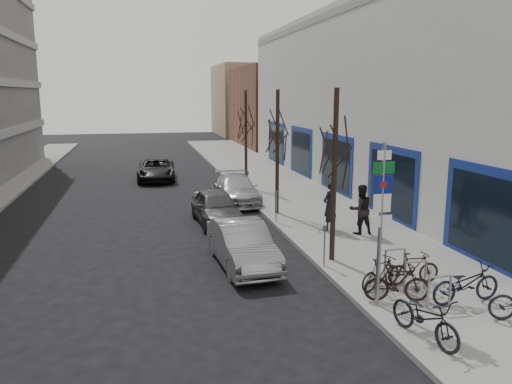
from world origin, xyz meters
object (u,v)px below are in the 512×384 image
tree_mid (278,123)px  lane_car (156,170)px  highway_sign_pole (381,215)px  bike_near_left (425,313)px  parked_car_back (237,189)px  tree_near (335,135)px  bike_mid_curb (466,280)px  bike_near_right (397,282)px  meter_front (325,242)px  meter_back (248,181)px  bike_rack (415,272)px  pedestrian_near (330,206)px  parked_car_front (242,245)px  tree_far (246,116)px  parked_car_mid (216,207)px  bike_far_inner (414,268)px  bike_mid_inner (381,273)px  pedestrian_far (360,209)px  meter_mid (276,203)px

tree_mid → lane_car: size_ratio=1.14×
highway_sign_pole → tree_mid: tree_mid is taller
bike_near_left → parked_car_back: bearing=81.6°
tree_near → bike_mid_curb: tree_near is taller
highway_sign_pole → bike_near_right: 1.89m
meter_front → meter_back: 11.00m
highway_sign_pole → bike_rack: (1.40, 0.61, -1.80)m
tree_mid → meter_front: 7.70m
bike_rack → pedestrian_near: (0.03, 6.24, 0.44)m
parked_car_front → lane_car: (-2.03, 16.77, -0.03)m
meter_front → tree_mid: bearing=86.3°
tree_far → pedestrian_near: bearing=-82.8°
parked_car_mid → bike_far_inner: bearing=-66.6°
meter_front → bike_far_inner: (1.85, -1.97, -0.30)m
meter_front → parked_car_back: 10.14m
highway_sign_pole → meter_back: (-0.25, 14.01, -1.54)m
bike_mid_inner → bike_far_inner: size_ratio=0.98×
pedestrian_far → meter_back: bearing=-74.7°
tree_far → bike_mid_inner: bearing=-88.6°
meter_front → bike_mid_curb: size_ratio=0.65×
tree_mid → bike_mid_curb: 11.11m
highway_sign_pole → bike_near_left: bearing=-85.0°
bike_near_left → tree_mid: bearing=77.0°
bike_near_left → bike_near_right: bike_near_left is taller
parked_car_back → pedestrian_near: bearing=-66.9°
tree_mid → meter_front: bearing=-93.7°
bike_rack → meter_front: (-1.65, 2.40, 0.26)m
lane_car → bike_rack: bearing=-70.3°
highway_sign_pole → bike_mid_inner: highway_sign_pole is taller
meter_back → parked_car_back: meter_back is taller
tree_near → bike_near_right: tree_near is taller
parked_car_back → bike_near_left: bearing=-83.6°
meter_front → bike_rack: bearing=-55.5°
bike_rack → bike_mid_inner: (-0.83, 0.31, -0.05)m
bike_rack → meter_front: size_ratio=1.78×
bike_near_right → pedestrian_near: pedestrian_near is taller
pedestrian_near → bike_mid_inner: bearing=50.7°
meter_back → parked_car_front: 10.32m
meter_mid → parked_car_mid: size_ratio=0.31×
highway_sign_pole → tree_mid: (0.20, 10.01, 1.65)m
bike_rack → parked_car_front: size_ratio=0.54×
tree_near → bike_far_inner: tree_near is taller
bike_rack → meter_mid: size_ratio=1.78×
tree_far → bike_mid_curb: 17.34m
parked_car_back → tree_mid: bearing=-66.9°
tree_mid → meter_back: (-0.45, 4.00, -3.19)m
pedestrian_near → bike_far_inner: bearing=60.7°
bike_far_inner → parked_car_front: 5.12m
bike_rack → tree_far: size_ratio=0.41×
bike_mid_curb → meter_mid: bearing=11.4°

